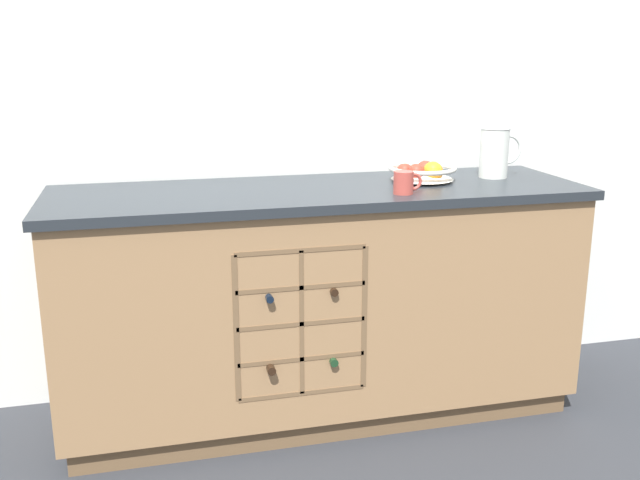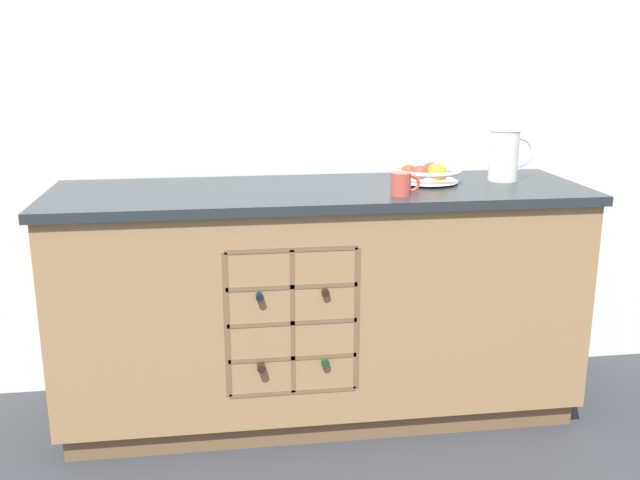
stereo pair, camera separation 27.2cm
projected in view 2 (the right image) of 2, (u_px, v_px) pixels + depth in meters
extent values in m
plane|color=#2D3035|center=(320.00, 409.00, 2.91)|extent=(14.00, 14.00, 0.00)
cube|color=silver|center=(308.00, 86.00, 2.92)|extent=(4.40, 0.06, 2.55)
cube|color=brown|center=(320.00, 399.00, 2.89)|extent=(1.91, 0.51, 0.09)
cube|color=#99724C|center=(320.00, 297.00, 2.78)|extent=(1.97, 0.57, 0.79)
cube|color=#23282D|center=(320.00, 193.00, 2.67)|extent=(2.01, 0.61, 0.03)
cube|color=brown|center=(290.00, 313.00, 2.58)|extent=(0.46, 0.01, 0.53)
cube|color=brown|center=(227.00, 321.00, 2.50)|extent=(0.02, 0.10, 0.53)
cube|color=brown|center=(354.00, 315.00, 2.56)|extent=(0.02, 0.10, 0.53)
cube|color=brown|center=(292.00, 386.00, 2.60)|extent=(0.46, 0.10, 0.02)
cube|color=brown|center=(292.00, 353.00, 2.56)|extent=(0.46, 0.10, 0.02)
cube|color=brown|center=(291.00, 318.00, 2.53)|extent=(0.46, 0.10, 0.02)
cube|color=brown|center=(291.00, 283.00, 2.50)|extent=(0.46, 0.10, 0.02)
cube|color=brown|center=(290.00, 246.00, 2.46)|extent=(0.46, 0.10, 0.02)
cube|color=brown|center=(291.00, 318.00, 2.53)|extent=(0.02, 0.10, 0.53)
cylinder|color=black|center=(258.00, 347.00, 2.66)|extent=(0.08, 0.21, 0.08)
cylinder|color=black|center=(261.00, 364.00, 2.52)|extent=(0.03, 0.09, 0.03)
cylinder|color=#19381E|center=(318.00, 343.00, 2.70)|extent=(0.08, 0.20, 0.08)
cylinder|color=#19381E|center=(324.00, 359.00, 2.56)|extent=(0.03, 0.09, 0.03)
cylinder|color=black|center=(257.00, 280.00, 2.60)|extent=(0.07, 0.21, 0.07)
cylinder|color=black|center=(259.00, 294.00, 2.46)|extent=(0.03, 0.09, 0.03)
cylinder|color=black|center=(318.00, 276.00, 2.64)|extent=(0.07, 0.21, 0.07)
cylinder|color=black|center=(324.00, 289.00, 2.50)|extent=(0.03, 0.09, 0.03)
cylinder|color=silver|center=(427.00, 182.00, 2.76)|extent=(0.12, 0.12, 0.01)
cone|color=silver|center=(427.00, 174.00, 2.76)|extent=(0.25, 0.25, 0.05)
torus|color=silver|center=(427.00, 170.00, 2.75)|extent=(0.27, 0.27, 0.02)
sphere|color=red|center=(431.00, 171.00, 2.77)|extent=(0.07, 0.07, 0.07)
sphere|color=red|center=(420.00, 174.00, 2.72)|extent=(0.07, 0.07, 0.07)
sphere|color=red|center=(409.00, 173.00, 2.76)|extent=(0.07, 0.07, 0.07)
sphere|color=orange|center=(437.00, 174.00, 2.71)|extent=(0.08, 0.08, 0.08)
cylinder|color=silver|center=(504.00, 155.00, 2.80)|extent=(0.11, 0.11, 0.20)
torus|color=silver|center=(505.00, 130.00, 2.77)|extent=(0.12, 0.12, 0.01)
torus|color=silver|center=(519.00, 152.00, 2.80)|extent=(0.12, 0.01, 0.12)
cylinder|color=#B7473D|center=(401.00, 184.00, 2.52)|extent=(0.07, 0.07, 0.08)
torus|color=#B7473D|center=(411.00, 183.00, 2.53)|extent=(0.06, 0.01, 0.06)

